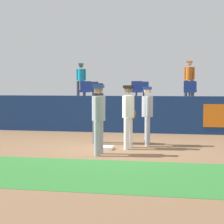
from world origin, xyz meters
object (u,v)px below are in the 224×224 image
at_px(player_umpire, 98,109).
at_px(seat_front_center, 137,90).
at_px(seat_back_center, 144,89).
at_px(spectator_capped, 189,77).
at_px(first_base, 106,148).
at_px(seat_front_left, 85,90).
at_px(seat_front_right, 189,90).
at_px(spectator_hooded, 81,78).
at_px(seat_back_right, 191,89).
at_px(player_runner_visitor, 147,112).
at_px(player_coach_visitor, 99,114).
at_px(seat_back_left, 93,89).
at_px(player_fielder_home, 129,112).

height_order(player_umpire, seat_front_center, seat_front_center).
height_order(seat_back_center, spectator_capped, spectator_capped).
distance_m(first_base, seat_front_left, 5.93).
distance_m(seat_front_right, spectator_hooded, 6.05).
bearing_deg(seat_front_left, spectator_hooded, 108.00).
height_order(seat_back_right, spectator_hooded, spectator_hooded).
xyz_separation_m(player_runner_visitor, player_coach_visitor, (-1.13, -1.77, 0.03)).
height_order(seat_back_center, seat_front_right, same).
height_order(player_runner_visitor, seat_back_right, seat_back_right).
bearing_deg(player_runner_visitor, spectator_capped, 160.95).
height_order(seat_back_right, seat_front_center, same).
relative_size(first_base, seat_back_left, 0.48).
relative_size(first_base, spectator_hooded, 0.22).
bearing_deg(first_base, seat_back_center, 86.64).
bearing_deg(player_coach_visitor, seat_back_left, -162.08).
distance_m(seat_back_right, seat_front_right, 1.81).
distance_m(first_base, seat_front_right, 6.12).
relative_size(first_base, spectator_capped, 0.22).
bearing_deg(seat_front_center, player_runner_visitor, -79.52).
height_order(first_base, seat_front_left, seat_front_left).
relative_size(player_runner_visitor, player_coach_visitor, 0.97).
xyz_separation_m(player_umpire, seat_front_right, (2.95, 4.28, 0.55)).
bearing_deg(seat_front_left, seat_back_center, 36.97).
height_order(first_base, seat_back_right, seat_back_right).
bearing_deg(player_umpire, spectator_capped, 173.34).
bearing_deg(seat_back_right, seat_front_right, -94.62).
xyz_separation_m(player_coach_visitor, seat_front_right, (2.49, 6.25, 0.58)).
xyz_separation_m(player_umpire, seat_back_center, (0.89, 6.08, 0.55)).
distance_m(seat_back_right, spectator_hooded, 5.61).
distance_m(seat_front_right, spectator_capped, 2.63).
height_order(seat_front_right, seat_back_left, same).
xyz_separation_m(player_runner_visitor, spectator_hooded, (-3.98, 7.25, 1.18)).
xyz_separation_m(player_fielder_home, seat_back_left, (-2.63, 6.90, 0.59)).
height_order(first_base, player_runner_visitor, player_runner_visitor).
distance_m(seat_back_center, spectator_capped, 2.32).
xyz_separation_m(player_coach_visitor, player_umpire, (-0.45, 1.97, 0.03)).
relative_size(seat_back_right, seat_front_center, 1.00).
distance_m(player_coach_visitor, spectator_capped, 9.25).
xyz_separation_m(player_runner_visitor, player_umpire, (-1.58, 0.20, 0.06)).
distance_m(player_coach_visitor, seat_front_left, 6.57).
bearing_deg(seat_front_left, player_coach_visitor, -72.65).
relative_size(player_umpire, seat_back_left, 2.25).
bearing_deg(seat_front_center, seat_back_left, 141.89).
relative_size(player_runner_visitor, seat_front_right, 2.13).
bearing_deg(spectator_hooded, player_coach_visitor, 99.34).
relative_size(seat_front_left, spectator_hooded, 0.47).
xyz_separation_m(player_runner_visitor, seat_front_right, (1.37, 4.47, 0.61)).
distance_m(player_runner_visitor, seat_back_left, 7.03).
height_order(seat_back_right, seat_front_right, same).
distance_m(player_fielder_home, player_coach_visitor, 1.31).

